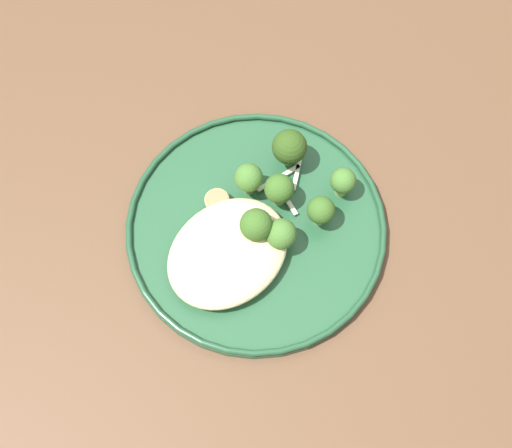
# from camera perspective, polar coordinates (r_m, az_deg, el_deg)

# --- Properties ---
(ground) EXTENTS (6.00, 6.00, 0.00)m
(ground) POSITION_cam_1_polar(r_m,az_deg,el_deg) (1.48, -0.42, -10.04)
(ground) COLOR #665B51
(wooden_dining_table) EXTENTS (1.40, 1.00, 0.74)m
(wooden_dining_table) POSITION_cam_1_polar(r_m,az_deg,el_deg) (0.85, -0.72, -0.37)
(wooden_dining_table) COLOR brown
(wooden_dining_table) RESTS_ON ground
(dinner_plate) EXTENTS (0.29, 0.29, 0.02)m
(dinner_plate) POSITION_cam_1_polar(r_m,az_deg,el_deg) (0.75, 0.00, -0.33)
(dinner_plate) COLOR #235133
(dinner_plate) RESTS_ON wooden_dining_table
(noodle_bed) EXTENTS (0.14, 0.11, 0.03)m
(noodle_bed) POSITION_cam_1_polar(r_m,az_deg,el_deg) (0.73, -2.40, -2.42)
(noodle_bed) COLOR beige
(noodle_bed) RESTS_ON dinner_plate
(seared_scallop_tilted_round) EXTENTS (0.04, 0.04, 0.01)m
(seared_scallop_tilted_round) POSITION_cam_1_polar(r_m,az_deg,el_deg) (0.73, -2.16, -2.62)
(seared_scallop_tilted_round) COLOR #DBB77A
(seared_scallop_tilted_round) RESTS_ON dinner_plate
(seared_scallop_tiny_bay) EXTENTS (0.03, 0.03, 0.01)m
(seared_scallop_tiny_bay) POSITION_cam_1_polar(r_m,az_deg,el_deg) (0.72, -3.01, -4.95)
(seared_scallop_tiny_bay) COLOR #DBB77A
(seared_scallop_tiny_bay) RESTS_ON dinner_plate
(seared_scallop_half_hidden) EXTENTS (0.03, 0.03, 0.02)m
(seared_scallop_half_hidden) POSITION_cam_1_polar(r_m,az_deg,el_deg) (0.74, -1.02, -0.37)
(seared_scallop_half_hidden) COLOR #E5C689
(seared_scallop_half_hidden) RESTS_ON dinner_plate
(seared_scallop_large_seared) EXTENTS (0.03, 0.03, 0.01)m
(seared_scallop_large_seared) POSITION_cam_1_polar(r_m,az_deg,el_deg) (0.75, -3.30, 1.94)
(seared_scallop_large_seared) COLOR #DBB77A
(seared_scallop_large_seared) RESTS_ON dinner_plate
(broccoli_floret_beside_noodles) EXTENTS (0.03, 0.03, 0.05)m
(broccoli_floret_beside_noodles) POSITION_cam_1_polar(r_m,az_deg,el_deg) (0.74, 1.98, 2.94)
(broccoli_floret_beside_noodles) COLOR #89A356
(broccoli_floret_beside_noodles) RESTS_ON dinner_plate
(broccoli_floret_front_edge) EXTENTS (0.03, 0.03, 0.05)m
(broccoli_floret_front_edge) POSITION_cam_1_polar(r_m,az_deg,el_deg) (0.74, -0.63, 3.88)
(broccoli_floret_front_edge) COLOR #89A356
(broccoli_floret_front_edge) RESTS_ON dinner_plate
(broccoli_floret_left_leaning) EXTENTS (0.03, 0.03, 0.05)m
(broccoli_floret_left_leaning) POSITION_cam_1_polar(r_m,az_deg,el_deg) (0.72, 2.13, -0.90)
(broccoli_floret_left_leaning) COLOR #89A356
(broccoli_floret_left_leaning) RESTS_ON dinner_plate
(broccoli_floret_tall_stalk) EXTENTS (0.04, 0.04, 0.06)m
(broccoli_floret_tall_stalk) POSITION_cam_1_polar(r_m,az_deg,el_deg) (0.76, 2.80, 6.52)
(broccoli_floret_tall_stalk) COLOR #7A994C
(broccoli_floret_tall_stalk) RESTS_ON dinner_plate
(broccoli_floret_near_rim) EXTENTS (0.03, 0.03, 0.04)m
(broccoli_floret_near_rim) POSITION_cam_1_polar(r_m,az_deg,el_deg) (0.73, 5.49, 1.12)
(broccoli_floret_near_rim) COLOR #89A356
(broccoli_floret_near_rim) RESTS_ON dinner_plate
(broccoli_floret_center_pile) EXTENTS (0.03, 0.03, 0.04)m
(broccoli_floret_center_pile) POSITION_cam_1_polar(r_m,az_deg,el_deg) (0.75, 7.34, 3.57)
(broccoli_floret_center_pile) COLOR #89A356
(broccoli_floret_center_pile) RESTS_ON dinner_plate
(broccoli_floret_rear_charred) EXTENTS (0.04, 0.04, 0.06)m
(broccoli_floret_rear_charred) POSITION_cam_1_polar(r_m,az_deg,el_deg) (0.71, 0.01, -0.11)
(broccoli_floret_rear_charred) COLOR #7A994C
(broccoli_floret_rear_charred) RESTS_ON dinner_plate
(onion_sliver_curled_piece) EXTENTS (0.04, 0.03, 0.00)m
(onion_sliver_curled_piece) POSITION_cam_1_polar(r_m,az_deg,el_deg) (0.78, 3.50, 4.42)
(onion_sliver_curled_piece) COLOR silver
(onion_sliver_curled_piece) RESTS_ON dinner_plate
(onion_sliver_long_sliver) EXTENTS (0.02, 0.04, 0.00)m
(onion_sliver_long_sliver) POSITION_cam_1_polar(r_m,az_deg,el_deg) (0.76, 2.64, 2.05)
(onion_sliver_long_sliver) COLOR silver
(onion_sliver_long_sliver) RESTS_ON dinner_plate
(onion_sliver_short_strip) EXTENTS (0.06, 0.02, 0.00)m
(onion_sliver_short_strip) POSITION_cam_1_polar(r_m,az_deg,el_deg) (0.77, 1.91, 3.89)
(onion_sliver_short_strip) COLOR silver
(onion_sliver_short_strip) RESTS_ON dinner_plate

